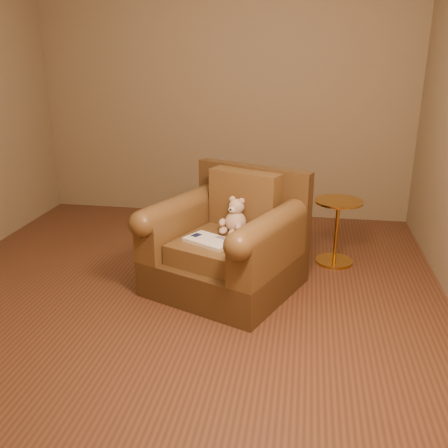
# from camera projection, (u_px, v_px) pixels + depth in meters

# --- Properties ---
(floor) EXTENTS (4.00, 4.00, 0.00)m
(floor) POSITION_uv_depth(u_px,v_px,m) (181.00, 292.00, 3.83)
(floor) COLOR brown
(floor) RESTS_ON ground
(room) EXTENTS (4.02, 4.02, 2.71)m
(room) POSITION_uv_depth(u_px,v_px,m) (173.00, 57.00, 3.26)
(room) COLOR #7F6C4E
(room) RESTS_ON ground
(armchair) EXTENTS (1.28, 1.25, 0.89)m
(armchair) POSITION_uv_depth(u_px,v_px,m) (228.00, 245.00, 3.82)
(armchair) COLOR #462F17
(armchair) RESTS_ON floor
(teddy_bear) EXTENTS (0.21, 0.24, 0.28)m
(teddy_bear) POSITION_uv_depth(u_px,v_px,m) (235.00, 219.00, 3.82)
(teddy_bear) COLOR tan
(teddy_bear) RESTS_ON armchair
(guidebook) EXTENTS (0.41, 0.36, 0.03)m
(guidebook) POSITION_uv_depth(u_px,v_px,m) (209.00, 241.00, 3.64)
(guidebook) COLOR beige
(guidebook) RESTS_ON armchair
(side_table) EXTENTS (0.40, 0.40, 0.56)m
(side_table) POSITION_uv_depth(u_px,v_px,m) (336.00, 230.00, 4.26)
(side_table) COLOR gold
(side_table) RESTS_ON floor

